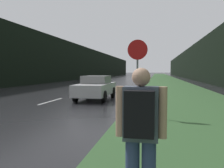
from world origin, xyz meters
name	(u,v)px	position (x,y,z in m)	size (l,w,h in m)	color
grass_verge	(167,82)	(7.50, 40.00, 0.01)	(6.00, 240.00, 0.02)	#33562D
lane_stripe_c	(51,101)	(0.00, 12.91, 0.00)	(0.12, 3.00, 0.01)	silver
lane_stripe_d	(87,91)	(0.00, 19.91, 0.00)	(0.12, 3.00, 0.01)	silver
treeline_far_side	(80,63)	(-10.50, 50.00, 3.51)	(2.00, 140.00, 7.01)	black
treeline_near_side	(196,63)	(13.50, 50.00, 3.33)	(2.00, 140.00, 6.67)	black
stop_sign	(137,69)	(5.16, 9.27, 1.79)	(0.74, 0.07, 2.86)	slate
hitchhiker_with_backpack	(141,131)	(5.68, 3.22, 1.00)	(0.60, 0.41, 1.74)	navy
car_passing_near	(96,87)	(2.25, 14.31, 0.72)	(1.83, 4.28, 1.42)	#BCBCBC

